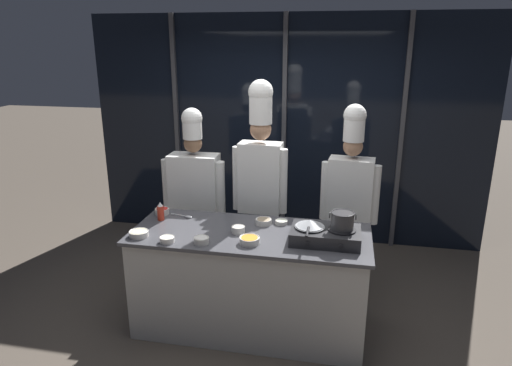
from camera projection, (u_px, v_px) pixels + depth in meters
ground_plane at (250, 325)px, 4.01m from camera, size 24.00×24.00×0.00m
window_wall_back at (284, 131)px, 5.47m from camera, size 4.74×0.09×2.70m
demo_counter at (250, 280)px, 3.87m from camera, size 1.96×0.80×0.89m
portable_stove at (325, 235)px, 3.56m from camera, size 0.54×0.36×0.12m
frying_pan at (310, 224)px, 3.55m from camera, size 0.24×0.41×0.05m
stock_pot at (342, 220)px, 3.49m from camera, size 0.21×0.18×0.14m
squeeze_bottle_chili at (161, 211)px, 3.98m from camera, size 0.06×0.06×0.17m
prep_bowl_bean_sprouts at (281, 222)px, 3.91m from camera, size 0.11×0.11×0.03m
prep_bowl_bell_pepper at (162, 211)px, 4.13m from camera, size 0.13×0.13×0.06m
prep_bowl_carrots at (249, 240)px, 3.53m from camera, size 0.16×0.16×0.05m
prep_bowl_mushrooms at (264, 221)px, 3.90m from camera, size 0.14×0.14×0.05m
prep_bowl_onion at (238, 229)px, 3.73m from camera, size 0.11×0.11×0.06m
prep_bowl_garlic at (167, 239)px, 3.56m from camera, size 0.12×0.12×0.04m
prep_bowl_rice at (201, 240)px, 3.53m from camera, size 0.12×0.12×0.05m
prep_bowl_noodles at (139, 233)px, 3.66m from camera, size 0.16×0.16×0.05m
serving_spoon_slotted at (185, 216)px, 4.07m from camera, size 0.22×0.08×0.02m
chef_head at (195, 188)px, 4.51m from camera, size 0.63×0.26×1.79m
chef_sous at (260, 171)px, 4.26m from camera, size 0.52×0.22×2.07m
chef_line at (350, 189)px, 4.26m from camera, size 0.54×0.25×1.86m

